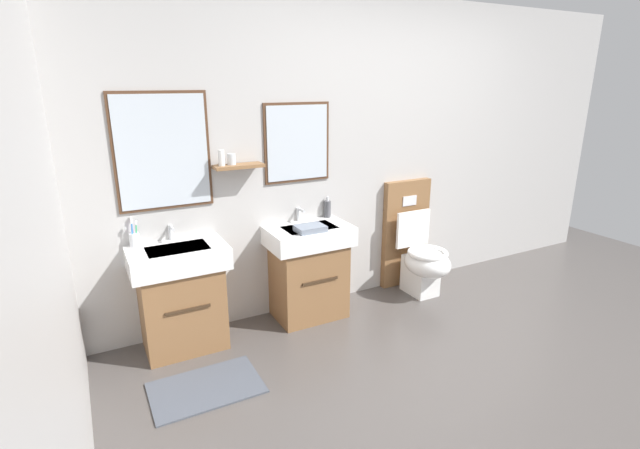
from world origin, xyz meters
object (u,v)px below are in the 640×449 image
at_px(soap_dispenser, 328,209).
at_px(folded_hand_towel, 310,228).
at_px(vanity_sink_left, 181,295).
at_px(toilet, 416,251).
at_px(toothbrush_cup, 134,238).
at_px(vanity_sink_right, 308,269).

height_order(soap_dispenser, folded_hand_towel, soap_dispenser).
xyz_separation_m(vanity_sink_left, toilet, (2.09, -0.02, -0.03)).
bearing_deg(folded_hand_towel, toothbrush_cup, 167.77).
relative_size(vanity_sink_left, toothbrush_cup, 3.67).
height_order(toilet, toothbrush_cup, toilet).
xyz_separation_m(vanity_sink_left, soap_dispenser, (1.27, 0.15, 0.43)).
bearing_deg(vanity_sink_left, soap_dispenser, 6.87).
height_order(vanity_sink_left, toilet, toilet).
height_order(vanity_sink_left, soap_dispenser, soap_dispenser).
bearing_deg(vanity_sink_right, toothbrush_cup, 173.54).
relative_size(toothbrush_cup, folded_hand_towel, 0.95).
xyz_separation_m(toilet, soap_dispenser, (-0.83, 0.17, 0.47)).
relative_size(toilet, toothbrush_cup, 4.77).
bearing_deg(toothbrush_cup, vanity_sink_left, -29.78).
distance_m(vanity_sink_left, vanity_sink_right, 1.01).
bearing_deg(vanity_sink_left, toilet, -0.50).
xyz_separation_m(vanity_sink_right, folded_hand_towel, (-0.04, -0.12, 0.38)).
relative_size(vanity_sink_left, folded_hand_towel, 3.50).
relative_size(vanity_sink_left, soap_dispenser, 4.40).
bearing_deg(vanity_sink_left, folded_hand_towel, -7.15).
bearing_deg(toilet, vanity_sink_left, 179.50).
bearing_deg(soap_dispenser, toilet, -11.69).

